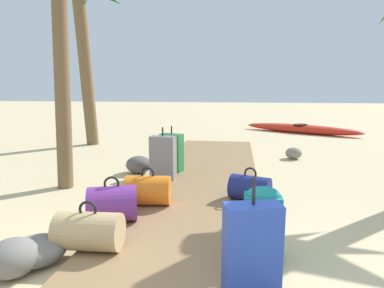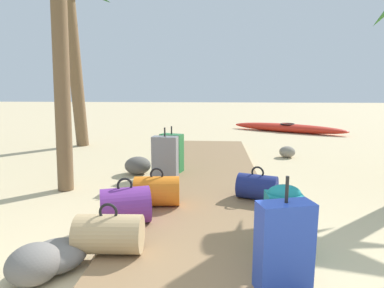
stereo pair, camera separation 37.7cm
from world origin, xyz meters
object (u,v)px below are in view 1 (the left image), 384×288
Objects in this scene: suitcase_blue at (252,249)px; kayak at (301,129)px; duffel_bag_orange at (148,190)px; duffel_bag_navy at (250,188)px; duffel_bag_tan at (89,231)px; suitcase_green at (172,152)px; palm_tree_far_left at (82,13)px; backpack_teal at (262,218)px; suitcase_grey at (163,158)px; duffel_bag_purple at (112,204)px.

kayak is (1.98, 9.12, -0.26)m from suitcase_blue.
suitcase_blue is 1.44× the size of duffel_bag_orange.
duffel_bag_tan is at bearing -134.30° from duffel_bag_navy.
suitcase_green is at bearing 110.69° from suitcase_blue.
duffel_bag_navy is 6.43m from palm_tree_far_left.
backpack_teal is at bearing 79.14° from suitcase_blue.
suitcase_green reaches higher than duffel_bag_orange.
suitcase_grey is 5.04m from palm_tree_far_left.
duffel_bag_orange is at bearing -86.24° from suitcase_grey.
backpack_teal is 7.29m from palm_tree_far_left.
duffel_bag_navy is 0.15× the size of kayak.
duffel_bag_tan is at bearing -100.09° from duffel_bag_orange.
backpack_teal reaches higher than kayak.
suitcase_blue is at bearing -36.09° from duffel_bag_purple.
suitcase_blue is at bearing -53.30° from duffel_bag_orange.
palm_tree_far_left reaches higher than suitcase_green.
palm_tree_far_left is at bearing -151.30° from kayak.
suitcase_green is (-1.34, 2.67, 0.01)m from backpack_teal.
kayak is (3.41, 8.08, -0.13)m from duffel_bag_purple.
duffel_bag_tan is 2.84m from suitcase_green.
suitcase_green reaches higher than kayak.
suitcase_blue is (-0.06, -1.91, 0.16)m from duffel_bag_navy.
duffel_bag_tan is 9.33m from kayak.
duffel_bag_navy is at bearing -32.49° from suitcase_grey.
palm_tree_far_left is at bearing 127.81° from backpack_teal.
duffel_bag_navy is 7.46m from kayak.
suitcase_grey is 0.22× the size of kayak.
suitcase_green is at bearing 133.79° from duffel_bag_navy.
duffel_bag_tan is 1.47m from suitcase_blue.
duffel_bag_orange is at bearing -165.78° from duffel_bag_navy.
suitcase_grey is at bearing 114.69° from suitcase_blue.
suitcase_green reaches higher than duffel_bag_purple.
kayak is at bearing 68.76° from duffel_bag_tan.
duffel_bag_purple is 6.25m from palm_tree_far_left.
suitcase_grey is 7.15m from kayak.
palm_tree_far_left is at bearing 124.19° from suitcase_blue.
backpack_teal is at bearing -87.60° from duffel_bag_navy.
backpack_teal is 0.76× the size of suitcase_green.
suitcase_grey reaches higher than duffel_bag_navy.
suitcase_grey is at bearing -117.04° from kayak.
suitcase_grey reaches higher than duffel_bag_tan.
duffel_bag_orange is (0.08, -1.16, -0.16)m from suitcase_grey.
backpack_teal is 0.71× the size of suitcase_blue.
palm_tree_far_left is (-2.71, 3.10, 2.91)m from suitcase_grey.
duffel_bag_purple is 0.14× the size of palm_tree_far_left.
suitcase_green is 0.94× the size of suitcase_blue.
palm_tree_far_left is (-2.55, 4.82, 3.05)m from duffel_bag_purple.
duffel_bag_navy is 1.72m from duffel_bag_purple.
suitcase_grey is (-0.04, -0.50, 0.02)m from suitcase_green.
duffel_bag_orange is at bearing -56.79° from palm_tree_far_left.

